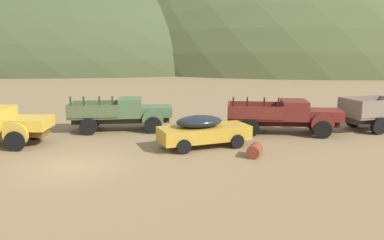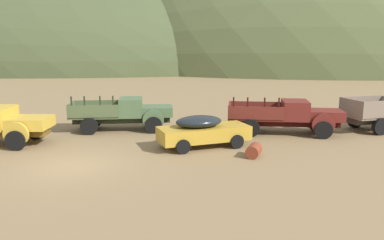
% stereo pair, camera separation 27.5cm
% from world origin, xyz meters
% --- Properties ---
extents(ground_plane, '(300.00, 300.00, 0.00)m').
position_xyz_m(ground_plane, '(0.00, 0.00, 0.00)').
color(ground_plane, olive).
extents(hill_center, '(102.19, 61.73, 38.07)m').
position_xyz_m(hill_center, '(-20.57, 73.84, 0.00)').
color(hill_center, '#424C2D').
rests_on(hill_center, ground).
extents(hill_far_right, '(99.54, 73.45, 54.48)m').
position_xyz_m(hill_far_right, '(33.82, 75.54, 0.00)').
color(hill_far_right, '#4C5633').
rests_on(hill_far_right, ground).
extents(truck_weathered_green, '(5.99, 2.72, 2.16)m').
position_xyz_m(truck_weathered_green, '(1.39, 6.92, 1.00)').
color(truck_weathered_green, '#232B1B').
rests_on(truck_weathered_green, ground).
extents(car_mustard, '(4.93, 3.10, 1.57)m').
position_xyz_m(car_mustard, '(5.73, 3.12, 0.81)').
color(car_mustard, '#B28928').
rests_on(car_mustard, ground).
extents(truck_oxblood, '(6.46, 2.93, 2.16)m').
position_xyz_m(truck_oxblood, '(10.68, 5.83, 1.00)').
color(truck_oxblood, black).
rests_on(truck_oxblood, ground).
extents(oil_drum_spare, '(0.88, 1.05, 0.59)m').
position_xyz_m(oil_drum_spare, '(7.76, 1.27, 0.29)').
color(oil_drum_spare, brown).
rests_on(oil_drum_spare, ground).
extents(bush_back_edge, '(0.63, 0.56, 0.57)m').
position_xyz_m(bush_back_edge, '(-7.46, 10.02, 0.15)').
color(bush_back_edge, '#3D702D').
rests_on(bush_back_edge, ground).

